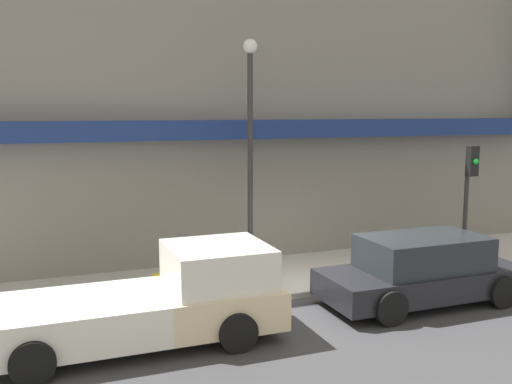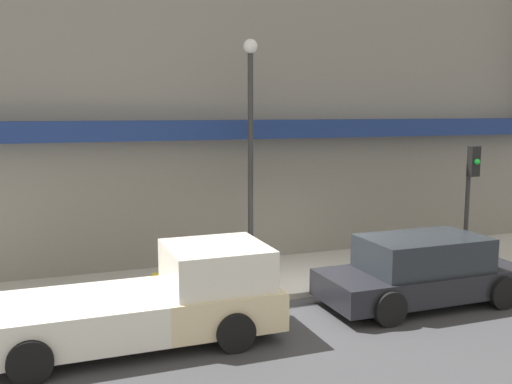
# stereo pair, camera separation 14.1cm
# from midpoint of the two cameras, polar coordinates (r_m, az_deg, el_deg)

# --- Properties ---
(ground_plane) EXTENTS (80.00, 80.00, 0.00)m
(ground_plane) POSITION_cam_midpoint_polar(r_m,az_deg,el_deg) (13.59, 5.92, -10.33)
(ground_plane) COLOR #38383A
(sidewalk) EXTENTS (36.00, 3.31, 0.14)m
(sidewalk) POSITION_cam_midpoint_polar(r_m,az_deg,el_deg) (15.00, 3.02, -8.24)
(sidewalk) COLOR #B7B2A8
(sidewalk) RESTS_ON ground
(building) EXTENTS (19.80, 3.80, 10.26)m
(building) POSITION_cam_midpoint_polar(r_m,az_deg,el_deg) (17.32, -1.13, 10.88)
(building) COLOR gray
(building) RESTS_ON ground
(pickup_truck) EXTENTS (5.53, 2.24, 1.74)m
(pickup_truck) POSITION_cam_midpoint_polar(r_m,az_deg,el_deg) (10.98, -10.60, -10.74)
(pickup_truck) COLOR beige
(pickup_truck) RESTS_ON ground
(parked_car) EXTENTS (4.67, 2.06, 1.53)m
(parked_car) POSITION_cam_midpoint_polar(r_m,az_deg,el_deg) (13.39, 16.00, -7.55)
(parked_car) COLOR black
(parked_car) RESTS_ON ground
(fire_hydrant) EXTENTS (0.17, 0.17, 0.68)m
(fire_hydrant) POSITION_cam_midpoint_polar(r_m,az_deg,el_deg) (12.74, -10.26, -9.45)
(fire_hydrant) COLOR yellow
(fire_hydrant) RESTS_ON sidewalk
(street_lamp) EXTENTS (0.36, 0.36, 5.91)m
(street_lamp) POSITION_cam_midpoint_polar(r_m,az_deg,el_deg) (14.41, -0.86, 6.18)
(street_lamp) COLOR #2D2D2D
(street_lamp) RESTS_ON sidewalk
(traffic_light) EXTENTS (0.28, 0.42, 3.24)m
(traffic_light) POSITION_cam_midpoint_polar(r_m,az_deg,el_deg) (16.20, 20.31, 0.84)
(traffic_light) COLOR #2D2D2D
(traffic_light) RESTS_ON sidewalk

